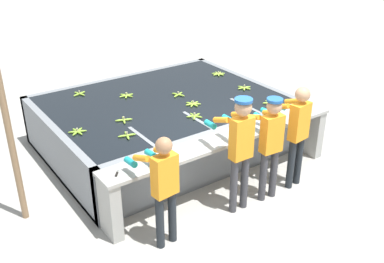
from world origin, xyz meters
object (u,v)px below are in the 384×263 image
at_px(worker_3, 297,128).
at_px(banana_bunch_floating_7, 126,95).
at_px(banana_bunch_floating_4, 77,132).
at_px(banana_bunch_floating_10, 127,135).
at_px(knife_0, 118,171).
at_px(banana_bunch_floating_6, 193,104).
at_px(support_post_left, 6,115).
at_px(banana_bunch_floating_2, 178,95).
at_px(worker_0, 163,182).
at_px(banana_bunch_floating_8, 124,120).
at_px(worker_2, 270,139).
at_px(banana_bunch_floating_1, 194,116).
at_px(worker_1, 240,143).
at_px(banana_bunch_ledge_1, 300,115).
at_px(banana_bunch_floating_5, 244,88).
at_px(banana_bunch_ledge_0, 165,161).
at_px(banana_bunch_floating_0, 79,94).
at_px(banana_bunch_floating_3, 218,74).
at_px(banana_bunch_floating_9, 271,103).

relative_size(worker_3, banana_bunch_floating_7, 5.91).
xyz_separation_m(banana_bunch_floating_4, banana_bunch_floating_10, (0.56, -0.55, 0.00)).
bearing_deg(knife_0, banana_bunch_floating_6, 31.20).
bearing_deg(worker_3, support_post_left, 157.11).
height_order(banana_bunch_floating_2, banana_bunch_floating_7, same).
bearing_deg(worker_0, banana_bunch_floating_8, 76.62).
xyz_separation_m(worker_2, support_post_left, (-3.17, 1.60, 0.62)).
xyz_separation_m(banana_bunch_floating_1, banana_bunch_floating_6, (0.28, 0.44, -0.00)).
height_order(worker_2, banana_bunch_floating_2, worker_2).
xyz_separation_m(worker_1, banana_bunch_floating_2, (0.52, 2.32, -0.14)).
bearing_deg(banana_bunch_ledge_1, worker_3, -142.65).
xyz_separation_m(worker_0, banana_bunch_floating_7, (0.99, 2.86, 0.00)).
relative_size(worker_1, banana_bunch_floating_5, 6.19).
bearing_deg(banana_bunch_floating_1, worker_3, -56.28).
bearing_deg(support_post_left, banana_bunch_floating_2, 13.39).
relative_size(worker_2, banana_bunch_ledge_1, 5.79).
distance_m(worker_2, banana_bunch_floating_8, 2.36).
relative_size(banana_bunch_floating_1, banana_bunch_ledge_0, 1.00).
xyz_separation_m(worker_2, banana_bunch_floating_6, (-0.06, 1.83, -0.06)).
bearing_deg(worker_2, banana_bunch_floating_0, 113.47).
distance_m(worker_2, support_post_left, 3.60).
xyz_separation_m(banana_bunch_floating_4, banana_bunch_floating_5, (3.32, -0.04, 0.00)).
relative_size(worker_1, banana_bunch_floating_4, 6.18).
height_order(banana_bunch_floating_0, banana_bunch_floating_8, same).
relative_size(banana_bunch_floating_2, support_post_left, 0.08).
distance_m(worker_2, banana_bunch_ledge_1, 1.20).
height_order(worker_1, banana_bunch_floating_8, worker_1).
bearing_deg(banana_bunch_floating_3, banana_bunch_floating_0, 167.94).
relative_size(worker_2, banana_bunch_floating_10, 5.82).
xyz_separation_m(banana_bunch_floating_0, banana_bunch_floating_8, (0.13, -1.50, 0.00)).
bearing_deg(banana_bunch_floating_10, worker_0, -99.71).
bearing_deg(banana_bunch_ledge_1, banana_bunch_ledge_0, 179.99).
bearing_deg(banana_bunch_floating_1, banana_bunch_floating_9, -12.55).
relative_size(worker_0, banana_bunch_floating_9, 5.54).
xyz_separation_m(worker_3, banana_bunch_floating_6, (-0.64, 1.81, -0.07)).
relative_size(worker_0, banana_bunch_ledge_1, 5.55).
distance_m(banana_bunch_floating_2, banana_bunch_floating_8, 1.39).
distance_m(banana_bunch_floating_5, banana_bunch_ledge_0, 3.09).
relative_size(banana_bunch_floating_4, banana_bunch_ledge_0, 1.02).
distance_m(worker_1, banana_bunch_floating_0, 3.53).
xyz_separation_m(banana_bunch_floating_2, banana_bunch_floating_7, (-0.80, 0.51, -0.00)).
relative_size(banana_bunch_floating_5, knife_0, 0.97).
xyz_separation_m(banana_bunch_floating_3, banana_bunch_floating_4, (-3.43, -0.88, 0.00)).
xyz_separation_m(banana_bunch_ledge_0, knife_0, (-0.64, 0.13, -0.01)).
height_order(worker_0, banana_bunch_floating_8, worker_0).
distance_m(banana_bunch_floating_2, banana_bunch_floating_6, 0.52).
distance_m(worker_3, banana_bunch_floating_10, 2.56).
bearing_deg(banana_bunch_floating_4, worker_2, -42.52).
xyz_separation_m(worker_1, banana_bunch_floating_10, (-1.03, 1.38, -0.14)).
relative_size(banana_bunch_floating_5, banana_bunch_floating_8, 1.02).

